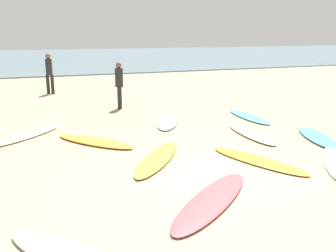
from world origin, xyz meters
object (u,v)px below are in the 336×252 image
(surfboard_0, at_px, (251,134))
(surfboard_3, at_px, (27,135))
(surfboard_5, at_px, (157,158))
(surfboard_7, at_px, (212,200))
(surfboard_1, at_px, (249,117))
(beachgoer_near, at_px, (49,72))
(surfboard_4, at_px, (168,122))
(surfboard_9, at_px, (317,137))
(surfboard_10, at_px, (258,161))
(beachgoer_far, at_px, (119,83))
(surfboard_2, at_px, (95,141))

(surfboard_0, xyz_separation_m, surfboard_3, (-5.48, 2.01, -0.01))
(surfboard_5, relative_size, surfboard_7, 0.95)
(surfboard_7, bearing_deg, surfboard_1, -77.95)
(surfboard_0, distance_m, surfboard_5, 3.08)
(surfboard_5, relative_size, beachgoer_near, 1.35)
(surfboard_3, height_order, beachgoer_near, beachgoer_near)
(surfboard_0, relative_size, surfboard_4, 1.06)
(surfboard_1, relative_size, surfboard_9, 1.09)
(surfboard_1, xyz_separation_m, surfboard_5, (-4.06, -2.71, 0.00))
(surfboard_3, xyz_separation_m, surfboard_10, (4.45, -3.79, -0.00))
(surfboard_10, bearing_deg, beachgoer_far, -99.23)
(surfboard_3, relative_size, surfboard_9, 1.10)
(surfboard_3, height_order, beachgoer_far, beachgoer_far)
(beachgoer_far, bearing_deg, surfboard_2, -4.69)
(surfboard_2, relative_size, surfboard_9, 1.13)
(surfboard_0, distance_m, beachgoer_far, 5.36)
(surfboard_0, bearing_deg, surfboard_2, 171.73)
(surfboard_0, height_order, surfboard_3, surfboard_0)
(surfboard_7, relative_size, surfboard_9, 1.25)
(surfboard_9, bearing_deg, beachgoer_near, -38.80)
(surfboard_0, distance_m, surfboard_4, 2.57)
(surfboard_0, bearing_deg, surfboard_5, -159.32)
(surfboard_9, bearing_deg, surfboard_3, -1.99)
(surfboard_9, distance_m, beachgoer_near, 11.53)
(surfboard_2, height_order, surfboard_7, surfboard_2)
(surfboard_7, height_order, beachgoer_far, beachgoer_far)
(surfboard_2, relative_size, surfboard_5, 0.95)
(surfboard_2, bearing_deg, surfboard_3, -76.98)
(surfboard_0, bearing_deg, surfboard_9, -28.96)
(surfboard_4, height_order, surfboard_5, surfboard_4)
(surfboard_0, distance_m, surfboard_9, 1.65)
(surfboard_10, distance_m, beachgoer_far, 6.71)
(surfboard_1, height_order, surfboard_3, surfboard_3)
(surfboard_2, height_order, beachgoer_far, beachgoer_far)
(surfboard_7, distance_m, beachgoer_near, 12.25)
(surfboard_2, relative_size, surfboard_7, 0.90)
(surfboard_2, xyz_separation_m, surfboard_7, (1.16, -3.89, -0.01))
(surfboard_3, bearing_deg, surfboard_0, 25.59)
(surfboard_5, height_order, surfboard_9, surfboard_9)
(beachgoer_near, bearing_deg, surfboard_7, 116.84)
(surfboard_1, relative_size, surfboard_4, 1.08)
(surfboard_1, bearing_deg, surfboard_4, -3.12)
(surfboard_1, height_order, surfboard_2, surfboard_2)
(surfboard_5, bearing_deg, surfboard_4, 102.21)
(surfboard_5, height_order, beachgoer_near, beachgoer_near)
(beachgoer_far, bearing_deg, surfboard_4, 34.03)
(surfboard_9, height_order, beachgoer_far, beachgoer_far)
(surfboard_5, bearing_deg, surfboard_7, -48.80)
(surfboard_10, bearing_deg, surfboard_1, -141.63)
(surfboard_0, bearing_deg, beachgoer_near, 119.44)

